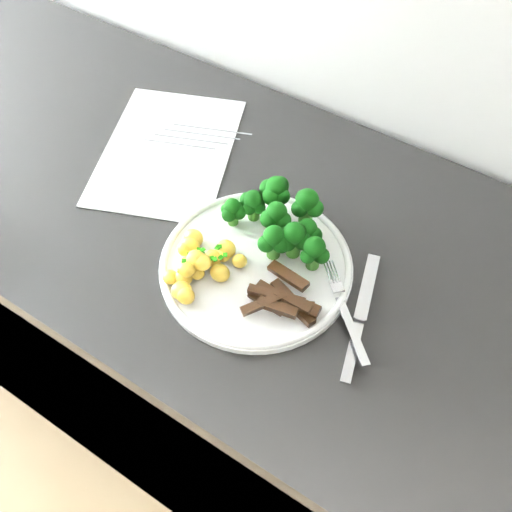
{
  "coord_description": "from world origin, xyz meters",
  "views": [
    {
      "loc": [
        0.36,
        1.2,
        1.61
      ],
      "look_at": [
        0.09,
        1.61,
        0.95
      ],
      "focal_mm": 39.81,
      "sensor_mm": 36.0,
      "label": 1
    }
  ],
  "objects_px": {
    "counter": "(230,347)",
    "beef_strips": "(284,299)",
    "fork": "(347,315)",
    "potatoes": "(198,264)",
    "recipe_paper": "(168,150)",
    "broccoli": "(283,219)",
    "knife": "(357,331)",
    "plate": "(256,265)"
  },
  "relations": [
    {
      "from": "counter",
      "to": "beef_strips",
      "type": "distance_m",
      "value": 0.52
    },
    {
      "from": "counter",
      "to": "fork",
      "type": "relative_size",
      "value": 18.79
    },
    {
      "from": "potatoes",
      "to": "fork",
      "type": "distance_m",
      "value": 0.22
    },
    {
      "from": "recipe_paper",
      "to": "beef_strips",
      "type": "distance_m",
      "value": 0.37
    },
    {
      "from": "recipe_paper",
      "to": "fork",
      "type": "relative_size",
      "value": 2.82
    },
    {
      "from": "broccoli",
      "to": "knife",
      "type": "height_order",
      "value": "broccoli"
    },
    {
      "from": "counter",
      "to": "knife",
      "type": "xyz_separation_m",
      "value": [
        0.28,
        -0.08,
        0.47
      ]
    },
    {
      "from": "counter",
      "to": "beef_strips",
      "type": "height_order",
      "value": "beef_strips"
    },
    {
      "from": "potatoes",
      "to": "beef_strips",
      "type": "relative_size",
      "value": 1.16
    },
    {
      "from": "potatoes",
      "to": "beef_strips",
      "type": "xyz_separation_m",
      "value": [
        0.13,
        0.02,
        -0.0
      ]
    },
    {
      "from": "potatoes",
      "to": "broccoli",
      "type": "bearing_deg",
      "value": 59.96
    },
    {
      "from": "recipe_paper",
      "to": "fork",
      "type": "xyz_separation_m",
      "value": [
        0.42,
        -0.14,
        0.02
      ]
    },
    {
      "from": "plate",
      "to": "knife",
      "type": "distance_m",
      "value": 0.18
    },
    {
      "from": "counter",
      "to": "plate",
      "type": "bearing_deg",
      "value": -28.0
    },
    {
      "from": "broccoli",
      "to": "beef_strips",
      "type": "distance_m",
      "value": 0.12
    },
    {
      "from": "plate",
      "to": "beef_strips",
      "type": "relative_size",
      "value": 2.71
    },
    {
      "from": "plate",
      "to": "beef_strips",
      "type": "distance_m",
      "value": 0.08
    },
    {
      "from": "counter",
      "to": "broccoli",
      "type": "xyz_separation_m",
      "value": [
        0.11,
        0.01,
        0.51
      ]
    },
    {
      "from": "counter",
      "to": "beef_strips",
      "type": "relative_size",
      "value": 23.15
    },
    {
      "from": "beef_strips",
      "to": "fork",
      "type": "height_order",
      "value": "beef_strips"
    },
    {
      "from": "plate",
      "to": "knife",
      "type": "relative_size",
      "value": 1.39
    },
    {
      "from": "plate",
      "to": "fork",
      "type": "xyz_separation_m",
      "value": [
        0.15,
        -0.01,
        0.01
      ]
    },
    {
      "from": "recipe_paper",
      "to": "knife",
      "type": "bearing_deg",
      "value": -18.27
    },
    {
      "from": "fork",
      "to": "potatoes",
      "type": "bearing_deg",
      "value": -168.47
    },
    {
      "from": "counter",
      "to": "potatoes",
      "type": "relative_size",
      "value": 19.93
    },
    {
      "from": "fork",
      "to": "knife",
      "type": "height_order",
      "value": "fork"
    },
    {
      "from": "broccoli",
      "to": "knife",
      "type": "relative_size",
      "value": 0.91
    },
    {
      "from": "beef_strips",
      "to": "knife",
      "type": "xyz_separation_m",
      "value": [
        0.11,
        0.02,
        -0.01
      ]
    },
    {
      "from": "broccoli",
      "to": "beef_strips",
      "type": "xyz_separation_m",
      "value": [
        0.06,
        -0.1,
        -0.03
      ]
    },
    {
      "from": "fork",
      "to": "knife",
      "type": "xyz_separation_m",
      "value": [
        0.02,
        -0.01,
        -0.01
      ]
    },
    {
      "from": "broccoli",
      "to": "potatoes",
      "type": "bearing_deg",
      "value": -120.04
    },
    {
      "from": "beef_strips",
      "to": "fork",
      "type": "relative_size",
      "value": 0.81
    },
    {
      "from": "beef_strips",
      "to": "counter",
      "type": "bearing_deg",
      "value": 152.41
    },
    {
      "from": "broccoli",
      "to": "potatoes",
      "type": "distance_m",
      "value": 0.14
    },
    {
      "from": "broccoli",
      "to": "fork",
      "type": "xyz_separation_m",
      "value": [
        0.15,
        -0.08,
        -0.03
      ]
    },
    {
      "from": "broccoli",
      "to": "fork",
      "type": "relative_size",
      "value": 1.43
    },
    {
      "from": "counter",
      "to": "knife",
      "type": "relative_size",
      "value": 11.9
    },
    {
      "from": "recipe_paper",
      "to": "potatoes",
      "type": "height_order",
      "value": "potatoes"
    },
    {
      "from": "counter",
      "to": "plate",
      "type": "distance_m",
      "value": 0.48
    },
    {
      "from": "beef_strips",
      "to": "broccoli",
      "type": "bearing_deg",
      "value": 122.46
    },
    {
      "from": "recipe_paper",
      "to": "knife",
      "type": "relative_size",
      "value": 1.78
    },
    {
      "from": "fork",
      "to": "knife",
      "type": "bearing_deg",
      "value": -22.8
    }
  ]
}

